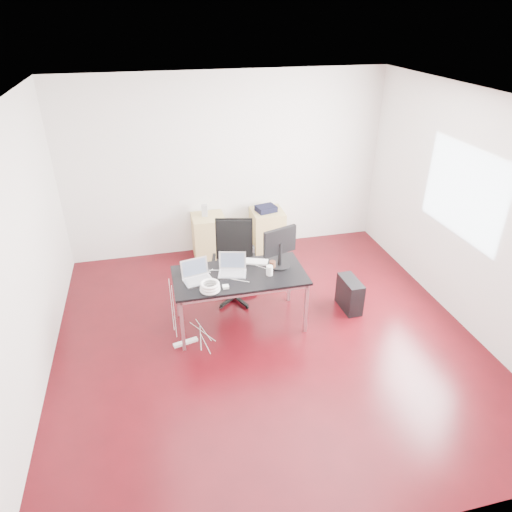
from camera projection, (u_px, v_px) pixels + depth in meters
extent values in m
plane|color=#36060A|center=(266.00, 337.00, 5.61)|extent=(5.00, 5.00, 0.00)
plane|color=silver|center=(270.00, 101.00, 4.25)|extent=(5.00, 5.00, 0.00)
plane|color=silver|center=(227.00, 166.00, 7.06)|extent=(5.00, 0.00, 5.00)
plane|color=silver|center=(372.00, 410.00, 2.80)|extent=(5.00, 0.00, 5.00)
plane|color=silver|center=(19.00, 262.00, 4.42)|extent=(0.00, 5.00, 5.00)
plane|color=silver|center=(470.00, 214.00, 5.44)|extent=(0.00, 5.00, 5.00)
plane|color=white|center=(462.00, 192.00, 5.51)|extent=(0.00, 1.50, 1.50)
cube|color=black|center=(239.00, 275.00, 5.52)|extent=(1.60, 0.80, 0.03)
cube|color=silver|center=(182.00, 326.00, 5.24)|extent=(0.04, 0.04, 0.70)
cube|color=silver|center=(177.00, 293.00, 5.84)|extent=(0.04, 0.04, 0.70)
cube|color=silver|center=(306.00, 308.00, 5.55)|extent=(0.04, 0.04, 0.70)
cube|color=silver|center=(289.00, 279.00, 6.14)|extent=(0.04, 0.04, 0.70)
cylinder|color=black|center=(234.00, 284.00, 6.24)|extent=(0.06, 0.06, 0.47)
cube|color=black|center=(234.00, 267.00, 6.11)|extent=(0.57, 0.56, 0.06)
cube|color=black|center=(234.00, 240.00, 6.16)|extent=(0.47, 0.20, 0.55)
cube|color=tan|center=(209.00, 237.00, 7.26)|extent=(0.50, 0.50, 0.70)
cube|color=tan|center=(267.00, 231.00, 7.46)|extent=(0.50, 0.50, 0.70)
cube|color=black|center=(350.00, 294.00, 6.05)|extent=(0.22, 0.46, 0.44)
cylinder|color=black|center=(247.00, 255.00, 7.17)|extent=(0.28, 0.28, 0.28)
cube|color=white|center=(186.00, 342.00, 5.50)|extent=(0.31, 0.13, 0.04)
cube|color=silver|center=(198.00, 281.00, 5.37)|extent=(0.37, 0.30, 0.01)
cube|color=silver|center=(195.00, 268.00, 5.40)|extent=(0.33, 0.12, 0.22)
cube|color=#475166|center=(195.00, 268.00, 5.39)|extent=(0.29, 0.10, 0.18)
cube|color=silver|center=(232.00, 274.00, 5.51)|extent=(0.38, 0.31, 0.01)
cube|color=silver|center=(233.00, 261.00, 5.55)|extent=(0.33, 0.13, 0.22)
cube|color=#475166|center=(233.00, 261.00, 5.54)|extent=(0.29, 0.11, 0.18)
cylinder|color=black|center=(279.00, 265.00, 5.68)|extent=(0.26, 0.26, 0.02)
cylinder|color=black|center=(280.00, 254.00, 5.60)|extent=(0.05, 0.05, 0.30)
cube|color=black|center=(280.00, 241.00, 5.53)|extent=(0.44, 0.19, 0.34)
cube|color=#475166|center=(279.00, 240.00, 5.56)|extent=(0.38, 0.13, 0.29)
cube|color=white|center=(250.00, 261.00, 5.76)|extent=(0.46, 0.29, 0.02)
cylinder|color=white|center=(269.00, 270.00, 5.47)|extent=(0.11, 0.11, 0.12)
cylinder|color=brown|center=(272.00, 265.00, 5.61)|extent=(0.08, 0.08, 0.10)
torus|color=white|center=(210.00, 289.00, 5.19)|extent=(0.24, 0.24, 0.04)
torus|color=white|center=(210.00, 287.00, 5.17)|extent=(0.23, 0.23, 0.04)
torus|color=white|center=(210.00, 284.00, 5.15)|extent=(0.22, 0.22, 0.04)
cube|color=white|center=(226.00, 287.00, 5.24)|extent=(0.07, 0.07, 0.03)
cube|color=#9E9E9E|center=(205.00, 211.00, 7.07)|extent=(0.10, 0.10, 0.18)
cube|color=black|center=(266.00, 209.00, 7.25)|extent=(0.35, 0.30, 0.09)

